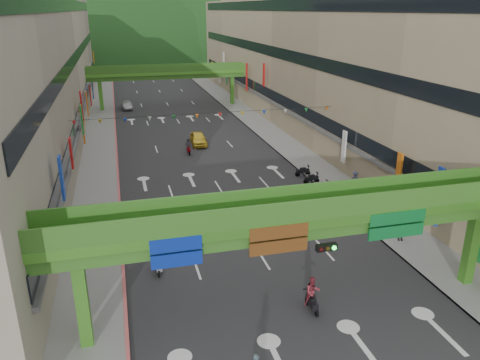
{
  "coord_description": "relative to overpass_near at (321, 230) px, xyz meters",
  "views": [
    {
      "loc": [
        -8.54,
        -14.29,
        15.76
      ],
      "look_at": [
        0.0,
        18.0,
        3.5
      ],
      "focal_mm": 35.0,
      "sensor_mm": 36.0,
      "label": 1
    }
  ],
  "objects": [
    {
      "name": "road_slab",
      "position": [
        -0.93,
        44.62,
        -5.2
      ],
      "size": [
        18.0,
        140.0,
        0.02
      ],
      "primitive_type": "cube",
      "color": "#28282B",
      "rests_on": "ground"
    },
    {
      "name": "sidewalk_left",
      "position": [
        -11.93,
        44.62,
        -5.13
      ],
      "size": [
        4.0,
        140.0,
        0.15
      ],
      "primitive_type": "cube",
      "color": "gray",
      "rests_on": "ground"
    },
    {
      "name": "sidewalk_right",
      "position": [
        10.07,
        44.62,
        -5.13
      ],
      "size": [
        4.0,
        140.0,
        0.15
      ],
      "primitive_type": "cube",
      "color": "gray",
      "rests_on": "ground"
    },
    {
      "name": "curb_left",
      "position": [
        -10.03,
        44.62,
        -5.12
      ],
      "size": [
        0.2,
        140.0,
        0.18
      ],
      "primitive_type": "cube",
      "color": "#CC5959",
      "rests_on": "ground"
    },
    {
      "name": "curb_right",
      "position": [
        8.17,
        44.62,
        -5.12
      ],
      "size": [
        0.2,
        140.0,
        0.18
      ],
      "primitive_type": "cube",
      "color": "gray",
      "rests_on": "ground"
    },
    {
      "name": "building_row_left",
      "position": [
        -19.86,
        44.62,
        4.25
      ],
      "size": [
        12.8,
        95.0,
        19.0
      ],
      "color": "#9E937F",
      "rests_on": "ground"
    },
    {
      "name": "building_row_right",
      "position": [
        18.0,
        44.62,
        4.25
      ],
      "size": [
        12.8,
        95.0,
        19.0
      ],
      "color": "gray",
      "rests_on": "ground"
    },
    {
      "name": "overpass_near",
      "position": [
        0.0,
        0.0,
        0.0
      ],
      "size": [
        28.0,
        12.27,
        7.1
      ],
      "color": "#4C9E2D",
      "rests_on": "ground"
    },
    {
      "name": "overpass_far",
      "position": [
        -0.93,
        59.62,
        0.2
      ],
      "size": [
        28.0,
        2.2,
        7.1
      ],
      "color": "#4C9E2D",
      "rests_on": "ground"
    },
    {
      "name": "hill_left",
      "position": [
        -15.93,
        154.62,
        -5.21
      ],
      "size": [
        168.0,
        140.0,
        112.0
      ],
      "primitive_type": "ellipsoid",
      "color": "#1C4419",
      "rests_on": "ground"
    },
    {
      "name": "hill_right",
      "position": [
        24.07,
        174.62,
        -5.21
      ],
      "size": [
        208.0,
        176.0,
        128.0
      ],
      "primitive_type": "ellipsoid",
      "color": "#1C4419",
      "rests_on": "ground"
    },
    {
      "name": "bunting_string",
      "position": [
        -0.93,
        24.62,
        0.75
      ],
      "size": [
        26.0,
        0.36,
        0.47
      ],
      "color": "black",
      "rests_on": "ground"
    },
    {
      "name": "scooter_rider_mid",
      "position": [
        -0.03,
        0.47,
        -4.13
      ],
      "size": [
        0.9,
        1.6,
        2.09
      ],
      "color": "black",
      "rests_on": "ground"
    },
    {
      "name": "scooter_rider_left",
      "position": [
        -7.87,
        6.68,
        -4.08
      ],
      "size": [
        1.11,
        1.6,
        2.21
      ],
      "color": "gray",
      "rests_on": "ground"
    },
    {
      "name": "scooter_rider_far",
      "position": [
        -2.0,
        31.77,
        -4.26
      ],
      "size": [
        0.78,
        1.6,
        1.9
      ],
      "color": "#6D060D",
      "rests_on": "ground"
    },
    {
      "name": "parked_scooter_row",
      "position": [
        7.87,
        16.94,
        -4.68
      ],
      "size": [
        1.6,
        9.35,
        1.08
      ],
      "color": "black",
      "rests_on": "ground"
    },
    {
      "name": "car_silver",
      "position": [
        -7.93,
        59.9,
        -4.51
      ],
      "size": [
        1.76,
        4.31,
        1.39
      ],
      "primitive_type": "imported",
      "rotation": [
        0.0,
        0.0,
        0.07
      ],
      "color": "#929298",
      "rests_on": "ground"
    },
    {
      "name": "car_yellow",
      "position": [
        -0.21,
        35.38,
        -4.44
      ],
      "size": [
        2.01,
        4.57,
        1.53
      ],
      "primitive_type": "imported",
      "rotation": [
        0.0,
        0.0,
        -0.04
      ],
      "color": "yellow",
      "rests_on": "ground"
    },
    {
      "name": "pedestrian_red",
      "position": [
        8.87,
        10.29,
        -4.44
      ],
      "size": [
        0.93,
        0.85,
        1.54
      ],
      "primitive_type": "imported",
      "rotation": [
        0.0,
        0.0,
        0.46
      ],
      "color": "#C95534",
      "rests_on": "ground"
    },
    {
      "name": "pedestrian_dark",
      "position": [
        9.31,
        6.43,
        -4.45
      ],
      "size": [
        0.96,
        0.64,
        1.51
      ],
      "primitive_type": "imported",
      "rotation": [
        0.0,
        0.0,
        -0.34
      ],
      "color": "black",
      "rests_on": "ground"
    },
    {
      "name": "pedestrian_blue",
      "position": [
        11.27,
        16.99,
        -4.46
      ],
      "size": [
        0.8,
        0.64,
        1.49
      ],
      "primitive_type": "imported",
      "rotation": [
        0.0,
        0.0,
        2.82
      ],
      "color": "#393C5B",
      "rests_on": "ground"
    }
  ]
}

